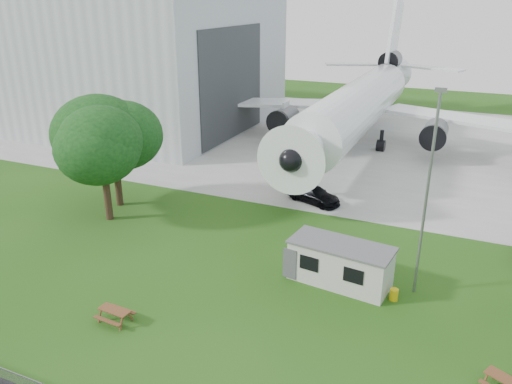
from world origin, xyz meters
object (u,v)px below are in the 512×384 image
at_px(hangar, 106,51).
at_px(airliner, 361,101).
at_px(picnic_west, 116,321).
at_px(site_cabin, 340,264).

xyz_separation_m(hangar, airliner, (35.97, -0.14, -4.14)).
relative_size(hangar, airliner, 0.90).
bearing_deg(hangar, airliner, -0.22).
bearing_deg(picnic_west, hangar, 132.62).
bearing_deg(airliner, hangar, 179.78).
distance_m(hangar, picnic_west, 51.42).
height_order(site_cabin, picnic_west, site_cabin).
bearing_deg(site_cabin, hangar, 143.82).
xyz_separation_m(hangar, site_cabin, (41.81, -30.57, -8.09)).
relative_size(site_cabin, picnic_west, 3.83).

